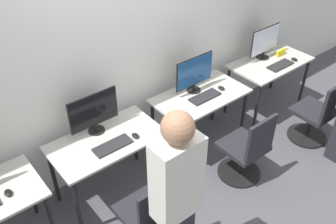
{
  "coord_description": "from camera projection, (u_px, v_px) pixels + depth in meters",
  "views": [
    {
      "loc": [
        -1.87,
        -2.2,
        3.07
      ],
      "look_at": [
        0.0,
        0.12,
        0.88
      ],
      "focal_mm": 40.0,
      "sensor_mm": 36.0,
      "label": 1
    }
  ],
  "objects": [
    {
      "name": "keyboard_left",
      "position": [
        113.0,
        146.0,
        3.51
      ],
      "size": [
        0.37,
        0.15,
        0.02
      ],
      "color": "#262628",
      "rests_on": "desk_left"
    },
    {
      "name": "mouse_right",
      "position": [
        221.0,
        88.0,
        4.3
      ],
      "size": [
        0.06,
        0.09,
        0.03
      ],
      "color": "black",
      "rests_on": "desk_right"
    },
    {
      "name": "desk_left",
      "position": [
        107.0,
        147.0,
        3.64
      ],
      "size": [
        1.09,
        0.61,
        0.73
      ],
      "color": "#BCB7AD",
      "rests_on": "ground_plane"
    },
    {
      "name": "wall_back",
      "position": [
        130.0,
        43.0,
        3.78
      ],
      "size": [
        12.0,
        0.05,
        2.8
      ],
      "color": "silver",
      "rests_on": "ground_plane"
    },
    {
      "name": "office_chair_left",
      "position": [
        149.0,
        218.0,
        3.31
      ],
      "size": [
        0.48,
        0.48,
        0.87
      ],
      "color": "black",
      "rests_on": "ground_plane"
    },
    {
      "name": "monitor_far_right",
      "position": [
        265.0,
        42.0,
        4.79
      ],
      "size": [
        0.52,
        0.17,
        0.43
      ],
      "color": "black",
      "rests_on": "desk_far_right"
    },
    {
      "name": "mouse_left",
      "position": [
        135.0,
        136.0,
        3.62
      ],
      "size": [
        0.06,
        0.09,
        0.03
      ],
      "color": "black",
      "rests_on": "desk_left"
    },
    {
      "name": "desk_far_right",
      "position": [
        270.0,
        68.0,
        4.9
      ],
      "size": [
        1.09,
        0.61,
        0.73
      ],
      "color": "#BCB7AD",
      "rests_on": "ground_plane"
    },
    {
      "name": "mouse_far_right",
      "position": [
        294.0,
        59.0,
        4.86
      ],
      "size": [
        0.06,
        0.09,
        0.03
      ],
      "color": "black",
      "rests_on": "desk_far_right"
    },
    {
      "name": "office_chair_right",
      "position": [
        246.0,
        153.0,
        4.0
      ],
      "size": [
        0.48,
        0.48,
        0.87
      ],
      "color": "black",
      "rests_on": "ground_plane"
    },
    {
      "name": "monitor_right",
      "position": [
        194.0,
        73.0,
        4.16
      ],
      "size": [
        0.52,
        0.17,
        0.43
      ],
      "color": "black",
      "rests_on": "desk_right"
    },
    {
      "name": "ground_plane",
      "position": [
        175.0,
        181.0,
        4.15
      ],
      "size": [
        20.0,
        20.0,
        0.0
      ],
      "primitive_type": "plane",
      "color": "#4C4C51"
    },
    {
      "name": "mouse_far_left",
      "position": [
        8.0,
        193.0,
        3.03
      ],
      "size": [
        0.06,
        0.09,
        0.03
      ],
      "color": "black",
      "rests_on": "desk_far_left"
    },
    {
      "name": "person_left",
      "position": [
        176.0,
        198.0,
        2.73
      ],
      "size": [
        0.36,
        0.23,
        1.72
      ],
      "color": "#232328",
      "rests_on": "ground_plane"
    },
    {
      "name": "keyboard_far_right",
      "position": [
        280.0,
        65.0,
        4.74
      ],
      "size": [
        0.37,
        0.15,
        0.02
      ],
      "color": "#262628",
      "rests_on": "desk_far_right"
    },
    {
      "name": "office_chair_far_right",
      "position": [
        316.0,
        117.0,
        4.52
      ],
      "size": [
        0.48,
        0.48,
        0.87
      ],
      "color": "black",
      "rests_on": "ground_plane"
    },
    {
      "name": "placard_far_right",
      "position": [
        281.0,
        53.0,
        4.96
      ],
      "size": [
        0.16,
        0.03,
        0.08
      ],
      "color": "yellow",
      "rests_on": "desk_far_right"
    },
    {
      "name": "monitor_left",
      "position": [
        94.0,
        112.0,
        3.57
      ],
      "size": [
        0.52,
        0.17,
        0.43
      ],
      "color": "black",
      "rests_on": "desk_left"
    },
    {
      "name": "keyboard_right",
      "position": [
        205.0,
        97.0,
        4.17
      ],
      "size": [
        0.37,
        0.15,
        0.02
      ],
      "color": "#262628",
      "rests_on": "desk_right"
    },
    {
      "name": "desk_right",
      "position": [
        200.0,
        101.0,
        4.27
      ],
      "size": [
        1.09,
        0.61,
        0.73
      ],
      "color": "#BCB7AD",
      "rests_on": "ground_plane"
    }
  ]
}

